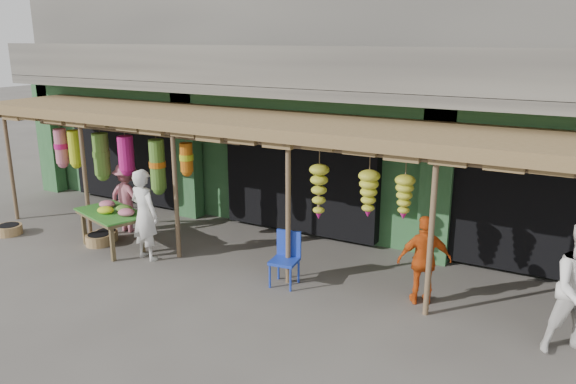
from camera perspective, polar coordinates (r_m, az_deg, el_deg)
The scene contains 11 objects.
ground at distance 10.86m, azimuth -4.14°, elevation -7.66°, with size 80.00×80.00×0.00m, color #514C47.
building at distance 14.33m, azimuth 6.46°, elevation 11.84°, with size 16.40×6.80×7.00m.
awning at distance 10.87m, azimuth -2.76°, elevation 6.55°, with size 14.00×2.70×2.79m.
flower_table at distance 12.08m, azimuth -17.40°, elevation -2.13°, with size 1.76×1.34×0.93m.
blue_chair at distance 9.98m, azimuth -0.18°, elevation -6.44°, with size 0.51×0.52×0.96m.
basket_left at distance 12.59m, azimuth -18.67°, elevation -4.60°, with size 0.54×0.54×0.23m, color olive.
basket_mid at distance 14.00m, azimuth -26.47°, elevation -3.46°, with size 0.55×0.55×0.21m, color olive.
basket_right at distance 12.79m, azimuth -17.95°, elevation -4.24°, with size 0.48×0.48×0.22m, color #A1864B.
person_front at distance 11.30m, azimuth -14.37°, elevation -2.25°, with size 0.67×0.44×1.83m, color white.
person_vendor at distance 9.46m, azimuth 13.69°, elevation -6.76°, with size 0.88×0.37×1.51m, color #D04F13.
person_shopper at distance 13.08m, azimuth -15.98°, elevation -0.51°, with size 1.02×0.59×1.58m, color #C56879.
Camera 1 is at (5.49, -8.33, 4.27)m, focal length 35.00 mm.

